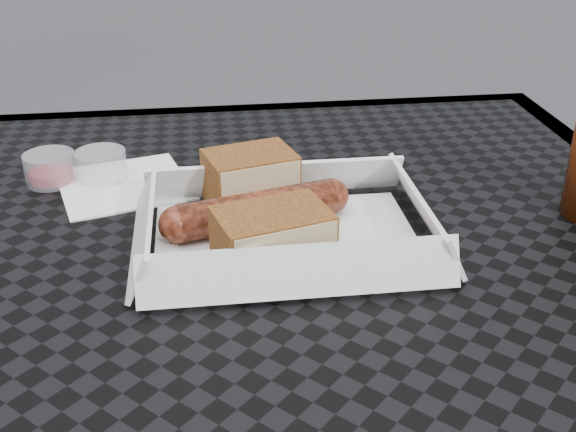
# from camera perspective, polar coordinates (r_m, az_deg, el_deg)

# --- Properties ---
(patio_table) EXTENTS (0.80, 0.80, 0.74)m
(patio_table) POSITION_cam_1_polar(r_m,az_deg,el_deg) (0.62, -2.66, -9.97)
(patio_table) COLOR black
(patio_table) RESTS_ON ground
(food_tray) EXTENTS (0.22, 0.15, 0.00)m
(food_tray) POSITION_cam_1_polar(r_m,az_deg,el_deg) (0.61, -0.12, -1.90)
(food_tray) COLOR white
(food_tray) RESTS_ON patio_table
(bratwurst) EXTENTS (0.17, 0.07, 0.03)m
(bratwurst) POSITION_cam_1_polar(r_m,az_deg,el_deg) (0.62, -2.45, 0.50)
(bratwurst) COLOR maroon
(bratwurst) RESTS_ON food_tray
(bread_near) EXTENTS (0.09, 0.07, 0.05)m
(bread_near) POSITION_cam_1_polar(r_m,az_deg,el_deg) (0.66, -2.99, 3.02)
(bread_near) COLOR brown
(bread_near) RESTS_ON food_tray
(bread_far) EXTENTS (0.10, 0.08, 0.04)m
(bread_far) POSITION_cam_1_polar(r_m,az_deg,el_deg) (0.57, -1.23, -1.68)
(bread_far) COLOR brown
(bread_far) RESTS_ON food_tray
(veg_garnish) EXTENTS (0.03, 0.03, 0.00)m
(veg_garnish) POSITION_cam_1_polar(r_m,az_deg,el_deg) (0.58, 7.41, -3.54)
(veg_garnish) COLOR red
(veg_garnish) RESTS_ON food_tray
(napkin) EXTENTS (0.15, 0.15, 0.00)m
(napkin) POSITION_cam_1_polar(r_m,az_deg,el_deg) (0.73, -12.82, 2.43)
(napkin) COLOR white
(napkin) RESTS_ON patio_table
(condiment_cup_sauce) EXTENTS (0.05, 0.05, 0.03)m
(condiment_cup_sauce) POSITION_cam_1_polar(r_m,az_deg,el_deg) (0.75, -18.28, 3.61)
(condiment_cup_sauce) COLOR maroon
(condiment_cup_sauce) RESTS_ON patio_table
(condiment_cup_empty) EXTENTS (0.05, 0.05, 0.03)m
(condiment_cup_empty) POSITION_cam_1_polar(r_m,az_deg,el_deg) (0.74, -14.53, 3.88)
(condiment_cup_empty) COLOR silver
(condiment_cup_empty) RESTS_ON patio_table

